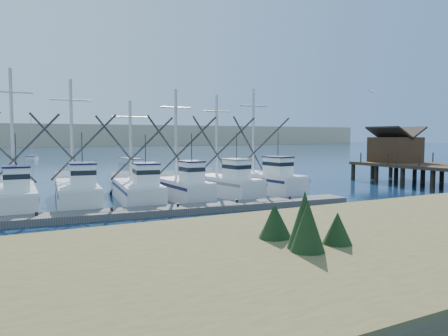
{
  "coord_description": "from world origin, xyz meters",
  "views": [
    {
      "loc": [
        -15.92,
        -19.68,
        4.72
      ],
      "look_at": [
        -1.02,
        8.0,
        2.41
      ],
      "focal_mm": 35.0,
      "sensor_mm": 36.0,
      "label": 1
    }
  ],
  "objects": [
    {
      "name": "ground",
      "position": [
        0.0,
        0.0,
        0.0
      ],
      "size": [
        500.0,
        500.0,
        0.0
      ],
      "primitive_type": "plane",
      "color": "#0C1D36",
      "rests_on": "ground"
    },
    {
      "name": "shore_bank",
      "position": [
        -8.0,
        -10.0,
        0.8
      ],
      "size": [
        40.0,
        10.0,
        1.6
      ],
      "primitive_type": "cube",
      "color": "#4C422D",
      "rests_on": "ground"
    },
    {
      "name": "floating_dock",
      "position": [
        -8.81,
        5.32,
        0.2
      ],
      "size": [
        30.15,
        4.64,
        0.4
      ],
      "primitive_type": "cube",
      "rotation": [
        0.0,
        0.0,
        -0.09
      ],
      "color": "#5F5A55",
      "rests_on": "ground"
    },
    {
      "name": "timber_pier",
      "position": [
        21.5,
        8.46,
        2.57
      ],
      "size": [
        7.0,
        20.0,
        8.0
      ],
      "color": "black",
      "rests_on": "ground"
    },
    {
      "name": "dune_ridge",
      "position": [
        0.0,
        210.0,
        5.0
      ],
      "size": [
        360.0,
        60.0,
        10.0
      ],
      "primitive_type": "cube",
      "color": "tan",
      "rests_on": "ground"
    },
    {
      "name": "trawler_fleet",
      "position": [
        -9.15,
        10.42,
        0.94
      ],
      "size": [
        29.59,
        9.02,
        9.21
      ],
      "color": "silver",
      "rests_on": "ground"
    },
    {
      "name": "sailboat_near",
      "position": [
        5.04,
        52.77,
        0.49
      ],
      "size": [
        2.4,
        6.7,
        8.1
      ],
      "rotation": [
        0.0,
        0.0,
        0.07
      ],
      "color": "silver",
      "rests_on": "ground"
    },
    {
      "name": "sailboat_far",
      "position": [
        -8.71,
        71.5,
        0.5
      ],
      "size": [
        2.75,
        5.82,
        8.1
      ],
      "rotation": [
        0.0,
        0.0,
        -0.22
      ],
      "color": "silver",
      "rests_on": "ground"
    },
    {
      "name": "flying_gull",
      "position": [
        12.06,
        6.44,
        8.41
      ],
      "size": [
        0.97,
        0.18,
        0.18
      ],
      "color": "white",
      "rests_on": "ground"
    }
  ]
}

